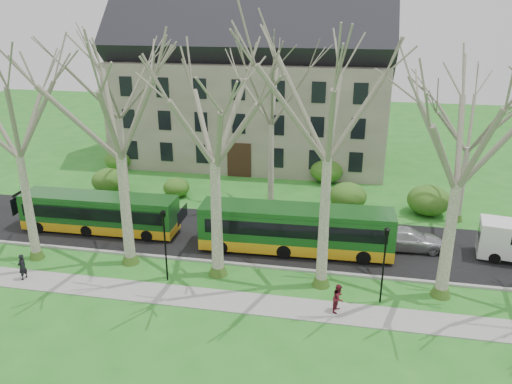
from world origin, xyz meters
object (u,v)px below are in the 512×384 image
(sedan, at_px, (407,239))
(pedestrian_b, at_px, (339,298))
(bus_follow, at_px, (296,229))
(pedestrian_a, at_px, (22,267))
(bus_lead, at_px, (100,213))

(sedan, xyz_separation_m, pedestrian_b, (-4.12, -7.99, 0.07))
(bus_follow, distance_m, pedestrian_a, 16.40)
(pedestrian_a, height_order, pedestrian_b, pedestrian_a)
(bus_follow, height_order, sedan, bus_follow)
(bus_follow, bearing_deg, bus_lead, 176.31)
(pedestrian_a, distance_m, pedestrian_b, 18.01)
(pedestrian_a, xyz_separation_m, pedestrian_b, (18.01, 0.16, -0.01))
(bus_follow, bearing_deg, pedestrian_a, -158.40)
(pedestrian_a, bearing_deg, pedestrian_b, 98.98)
(pedestrian_a, bearing_deg, bus_lead, 177.95)
(bus_lead, height_order, sedan, bus_lead)
(sedan, height_order, pedestrian_b, pedestrian_b)
(bus_lead, xyz_separation_m, pedestrian_a, (-1.29, -6.96, -0.58))
(bus_lead, bearing_deg, pedestrian_a, -101.41)
(bus_lead, distance_m, pedestrian_b, 18.05)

